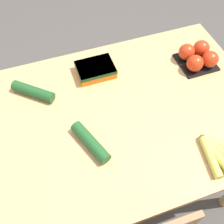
# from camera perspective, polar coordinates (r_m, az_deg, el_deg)

# --- Properties ---
(ground_plane) EXTENTS (12.00, 12.00, 0.00)m
(ground_plane) POSITION_cam_1_polar(r_m,az_deg,el_deg) (1.81, -0.00, -14.49)
(ground_plane) COLOR #4C4742
(dining_table) EXTENTS (1.36, 0.87, 0.76)m
(dining_table) POSITION_cam_1_polar(r_m,az_deg,el_deg) (1.21, -0.00, -3.58)
(dining_table) COLOR tan
(dining_table) RESTS_ON ground_plane
(banana_bunch) EXTENTS (0.17, 0.18, 0.03)m
(banana_bunch) POSITION_cam_1_polar(r_m,az_deg,el_deg) (1.10, 22.00, -8.03)
(banana_bunch) COLOR brown
(banana_bunch) RESTS_ON dining_table
(tomato_pack) EXTENTS (0.17, 0.17, 0.09)m
(tomato_pack) POSITION_cam_1_polar(r_m,az_deg,el_deg) (1.37, 18.18, 11.41)
(tomato_pack) COLOR black
(tomato_pack) RESTS_ON dining_table
(carrot_bag) EXTENTS (0.18, 0.13, 0.05)m
(carrot_bag) POSITION_cam_1_polar(r_m,az_deg,el_deg) (1.27, -3.62, 9.33)
(carrot_bag) COLOR orange
(carrot_bag) RESTS_ON dining_table
(cucumber_near) EXTENTS (0.12, 0.20, 0.05)m
(cucumber_near) POSITION_cam_1_polar(r_m,az_deg,el_deg) (1.04, -4.73, -6.54)
(cucumber_near) COLOR #1E5123
(cucumber_near) RESTS_ON dining_table
(cucumber_far) EXTENTS (0.18, 0.17, 0.05)m
(cucumber_far) POSITION_cam_1_polar(r_m,az_deg,el_deg) (1.23, -16.81, 4.31)
(cucumber_far) COLOR #1E5123
(cucumber_far) RESTS_ON dining_table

